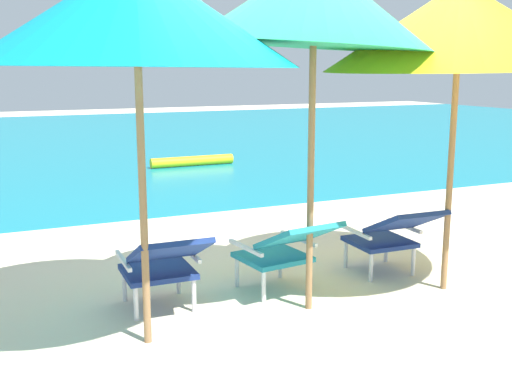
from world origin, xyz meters
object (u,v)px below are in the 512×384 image
beach_umbrella_center (314,2)px  swim_buoy (192,161)px  beach_umbrella_right (460,26)px  lounge_chair_left (163,263)px  lounge_chair_right (391,233)px  beach_umbrella_left (136,12)px  lounge_chair_center (285,248)px

beach_umbrella_center → swim_buoy: bearing=78.4°
beach_umbrella_right → lounge_chair_left: bearing=169.4°
lounge_chair_right → beach_umbrella_center: (-1.00, -0.34, 1.86)m
beach_umbrella_center → beach_umbrella_right: bearing=-3.8°
swim_buoy → beach_umbrella_center: beach_umbrella_center is taller
beach_umbrella_left → beach_umbrella_right: (2.52, -0.01, -0.01)m
lounge_chair_left → beach_umbrella_right: size_ratio=0.35×
swim_buoy → lounge_chair_left: (-2.49, -6.74, 0.31)m
lounge_chair_right → beach_umbrella_left: 2.90m
swim_buoy → lounge_chair_center: 6.94m
lounge_chair_right → beach_umbrella_right: bearing=-60.2°
lounge_chair_left → swim_buoy: bearing=69.7°
lounge_chair_left → beach_umbrella_left: (-0.24, -0.42, 1.74)m
swim_buoy → lounge_chair_left: bearing=-110.3°
beach_umbrella_left → beach_umbrella_right: 2.52m
swim_buoy → lounge_chair_right: size_ratio=1.80×
lounge_chair_center → swim_buoy: bearing=77.5°
swim_buoy → beach_umbrella_right: beach_umbrella_right is taller
lounge_chair_right → beach_umbrella_center: size_ratio=0.34×
swim_buoy → lounge_chair_center: size_ratio=1.71×
lounge_chair_left → lounge_chair_right: bearing=-0.2°
swim_buoy → beach_umbrella_center: (-1.45, -7.09, 2.17)m
lounge_chair_right → beach_umbrella_left: bearing=-169.7°
lounge_chair_left → beach_umbrella_center: 2.16m
swim_buoy → lounge_chair_right: 6.77m
beach_umbrella_center → beach_umbrella_right: (1.24, -0.08, -0.14)m
lounge_chair_left → lounge_chair_center: (0.99, -0.02, 0.00)m
lounge_chair_center → beach_umbrella_center: 1.89m
beach_umbrella_left → beach_umbrella_center: (1.28, 0.08, 0.12)m
beach_umbrella_center → lounge_chair_right: bearing=18.5°
lounge_chair_left → beach_umbrella_right: 2.90m
swim_buoy → lounge_chair_center: lounge_chair_center is taller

